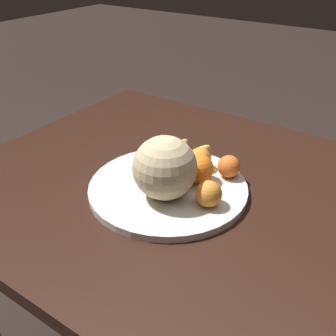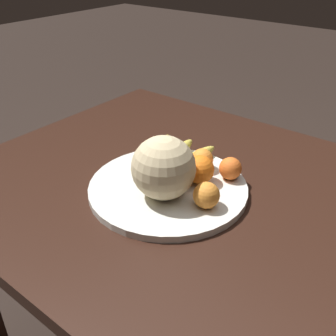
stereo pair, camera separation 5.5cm
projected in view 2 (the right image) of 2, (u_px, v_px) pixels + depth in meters
The scene contains 10 objects.
kitchen_table at pixel (189, 215), 1.10m from camera, with size 1.23×0.99×0.72m.
fruit_bowl at pixel (168, 187), 1.02m from camera, with size 0.41×0.41×0.02m.
melon at pixel (164, 168), 0.94m from camera, with size 0.16×0.16×0.16m.
banana_bunch at pixel (176, 153), 1.12m from camera, with size 0.19×0.20×0.03m.
orange_front_left at pixel (200, 170), 1.01m from camera, with size 0.07×0.07×0.07m.
orange_front_right at pixel (230, 168), 1.03m from camera, with size 0.06×0.06×0.06m.
orange_mid_center at pixel (206, 195), 0.92m from camera, with size 0.06×0.06×0.06m.
orange_back_left at pixel (180, 166), 1.04m from camera, with size 0.06×0.06×0.06m.
orange_back_right at pixel (202, 159), 1.07m from camera, with size 0.06×0.06×0.06m.
produce_tag at pixel (172, 185), 1.01m from camera, with size 0.07×0.08×0.00m.
Camera 2 is at (-0.50, 0.72, 1.29)m, focal length 42.00 mm.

